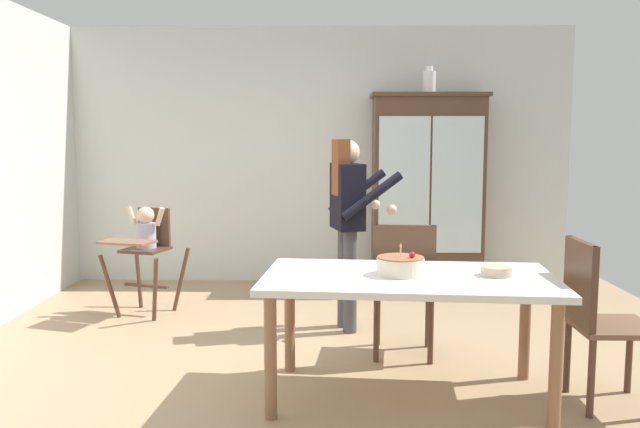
% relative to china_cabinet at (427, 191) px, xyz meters
% --- Properties ---
extents(ground_plane, '(6.24, 6.24, 0.00)m').
position_rel_china_cabinet_xyz_m(ground_plane, '(-1.13, -2.37, -1.00)').
color(ground_plane, tan).
extents(wall_back, '(5.32, 0.06, 2.70)m').
position_rel_china_cabinet_xyz_m(wall_back, '(-1.13, 0.26, 0.35)').
color(wall_back, silver).
rests_on(wall_back, ground_plane).
extents(china_cabinet, '(1.18, 0.48, 1.99)m').
position_rel_china_cabinet_xyz_m(china_cabinet, '(0.00, 0.00, 0.00)').
color(china_cabinet, '#4C3323').
rests_on(china_cabinet, ground_plane).
extents(ceramic_vase, '(0.13, 0.13, 0.27)m').
position_rel_china_cabinet_xyz_m(ceramic_vase, '(-0.00, 0.00, 1.11)').
color(ceramic_vase, white).
rests_on(ceramic_vase, china_cabinet).
extents(high_chair_with_toddler, '(0.71, 0.79, 0.95)m').
position_rel_china_cabinet_xyz_m(high_chair_with_toddler, '(-2.61, -1.13, -0.35)').
color(high_chair_with_toddler, '#4C3323').
rests_on(high_chair_with_toddler, ground_plane).
extents(adult_person, '(0.59, 0.58, 1.53)m').
position_rel_china_cabinet_xyz_m(adult_person, '(-0.86, -1.57, -0.03)').
color(adult_person, '#47474C').
rests_on(adult_person, ground_plane).
extents(dining_table, '(1.76, 1.06, 0.74)m').
position_rel_china_cabinet_xyz_m(dining_table, '(-0.55, -2.96, -0.35)').
color(dining_table, silver).
rests_on(dining_table, ground_plane).
extents(birthday_cake, '(0.28, 0.28, 0.19)m').
position_rel_china_cabinet_xyz_m(birthday_cake, '(-0.59, -2.95, -0.21)').
color(birthday_cake, beige).
rests_on(birthday_cake, dining_table).
extents(serving_bowl, '(0.18, 0.18, 0.05)m').
position_rel_china_cabinet_xyz_m(serving_bowl, '(-0.04, -2.96, -0.23)').
color(serving_bowl, '#C6AD93').
rests_on(serving_bowl, dining_table).
extents(dining_chair_far_side, '(0.48, 0.48, 0.96)m').
position_rel_china_cabinet_xyz_m(dining_chair_far_side, '(-0.49, -2.28, -0.45)').
color(dining_chair_far_side, '#4C3323').
rests_on(dining_chair_far_side, ground_plane).
extents(dining_chair_right_end, '(0.44, 0.44, 0.96)m').
position_rel_china_cabinet_xyz_m(dining_chair_right_end, '(0.52, -3.05, -0.45)').
color(dining_chair_right_end, '#4C3323').
rests_on(dining_chair_right_end, ground_plane).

